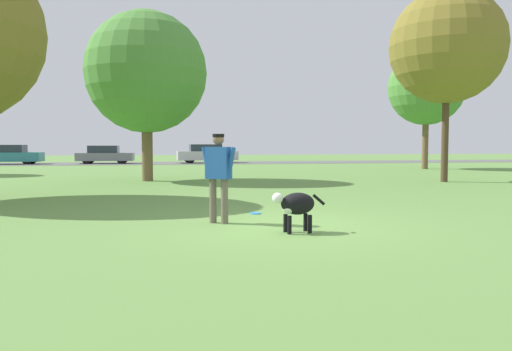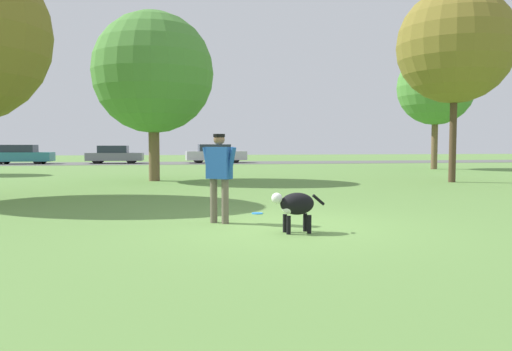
% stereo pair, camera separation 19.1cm
% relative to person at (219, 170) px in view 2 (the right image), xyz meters
% --- Properties ---
extents(ground_plane, '(120.00, 120.00, 0.00)m').
position_rel_person_xyz_m(ground_plane, '(1.01, -0.47, -0.96)').
color(ground_plane, '#608C42').
extents(far_road_strip, '(120.00, 6.00, 0.01)m').
position_rel_person_xyz_m(far_road_strip, '(1.01, 29.61, -0.96)').
color(far_road_strip, '#5B5B59').
rests_on(far_road_strip, ground_plane).
extents(person, '(0.61, 0.50, 1.62)m').
position_rel_person_xyz_m(person, '(0.00, 0.00, 0.00)').
color(person, '#665B4C').
rests_on(person, ground_plane).
extents(dog, '(0.91, 0.40, 0.66)m').
position_rel_person_xyz_m(dog, '(1.11, -1.20, -0.51)').
color(dog, black).
rests_on(dog, ground_plane).
extents(frisbee, '(0.24, 0.24, 0.02)m').
position_rel_person_xyz_m(frisbee, '(0.89, 1.10, -0.95)').
color(frisbee, '#268CE5').
rests_on(frisbee, ground_plane).
extents(tree_near_right, '(4.30, 4.30, 7.28)m').
position_rel_person_xyz_m(tree_near_right, '(9.66, 8.40, 4.16)').
color(tree_near_right, '#4C3826').
rests_on(tree_near_right, ground_plane).
extents(tree_far_right, '(4.38, 4.38, 6.94)m').
position_rel_person_xyz_m(tree_far_right, '(14.22, 17.84, 3.77)').
color(tree_far_right, brown).
rests_on(tree_far_right, ground_plane).
extents(tree_mid_center, '(4.69, 4.69, 6.57)m').
position_rel_person_xyz_m(tree_mid_center, '(-1.52, 11.00, 3.25)').
color(tree_mid_center, brown).
rests_on(tree_mid_center, ground_plane).
extents(parked_car_teal, '(4.33, 1.84, 1.40)m').
position_rel_person_xyz_m(parked_car_teal, '(-11.67, 29.73, -0.28)').
color(parked_car_teal, teal).
rests_on(parked_car_teal, ground_plane).
extents(parked_car_grey, '(4.15, 1.87, 1.35)m').
position_rel_person_xyz_m(parked_car_grey, '(-5.05, 29.62, -0.30)').
color(parked_car_grey, slate).
rests_on(parked_car_grey, ground_plane).
extents(parked_car_silver, '(4.67, 1.95, 1.44)m').
position_rel_person_xyz_m(parked_car_silver, '(2.52, 29.56, -0.25)').
color(parked_car_silver, '#B7B7BC').
rests_on(parked_car_silver, ground_plane).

